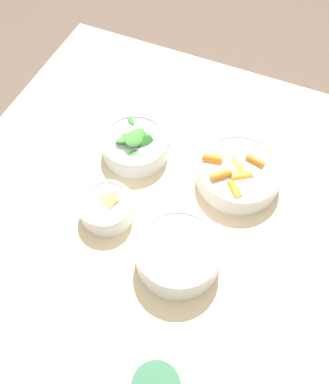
# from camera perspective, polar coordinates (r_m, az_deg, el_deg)

# --- Properties ---
(ground_plane) EXTENTS (10.00, 10.00, 0.00)m
(ground_plane) POSITION_cam_1_polar(r_m,az_deg,el_deg) (1.65, 0.75, -17.17)
(ground_plane) COLOR brown
(dining_table) EXTENTS (1.04, 1.05, 0.77)m
(dining_table) POSITION_cam_1_polar(r_m,az_deg,el_deg) (1.02, 1.16, -7.46)
(dining_table) COLOR beige
(dining_table) RESTS_ON ground_plane
(bowl_carrots) EXTENTS (0.19, 0.19, 0.06)m
(bowl_carrots) POSITION_cam_1_polar(r_m,az_deg,el_deg) (0.97, 9.85, 2.50)
(bowl_carrots) COLOR white
(bowl_carrots) RESTS_ON dining_table
(bowl_greens) EXTENTS (0.16, 0.16, 0.08)m
(bowl_greens) POSITION_cam_1_polar(r_m,az_deg,el_deg) (1.01, -3.90, 6.33)
(bowl_greens) COLOR silver
(bowl_greens) RESTS_ON dining_table
(bowl_beans_hotdog) EXTENTS (0.17, 0.17, 0.07)m
(bowl_beans_hotdog) POSITION_cam_1_polar(r_m,az_deg,el_deg) (0.86, 1.83, -8.31)
(bowl_beans_hotdog) COLOR white
(bowl_beans_hotdog) RESTS_ON dining_table
(bowl_cookies) EXTENTS (0.12, 0.12, 0.05)m
(bowl_cookies) POSITION_cam_1_polar(r_m,az_deg,el_deg) (0.92, -7.75, -2.02)
(bowl_cookies) COLOR white
(bowl_cookies) RESTS_ON dining_table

